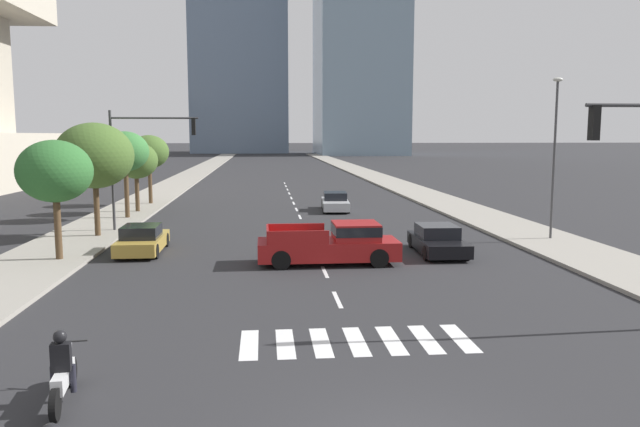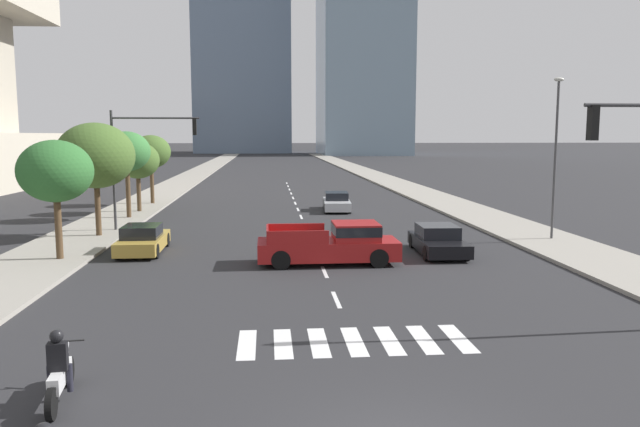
% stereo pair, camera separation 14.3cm
% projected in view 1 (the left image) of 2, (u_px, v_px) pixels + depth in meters
% --- Properties ---
extents(sidewalk_east, '(4.00, 260.00, 0.15)m').
position_uv_depth(sidewalk_east, '(472.00, 213.00, 40.77)').
color(sidewalk_east, gray).
rests_on(sidewalk_east, ground).
extents(sidewalk_west, '(4.00, 260.00, 0.15)m').
position_uv_depth(sidewalk_west, '(117.00, 217.00, 38.67)').
color(sidewalk_west, gray).
rests_on(sidewalk_west, ground).
extents(crosswalk_near, '(5.85, 2.25, 0.01)m').
position_uv_depth(crosswalk_near, '(356.00, 341.00, 15.60)').
color(crosswalk_near, silver).
rests_on(crosswalk_near, ground).
extents(lane_divider_center, '(0.14, 50.00, 0.01)m').
position_uv_depth(lane_divider_center, '(296.00, 209.00, 43.26)').
color(lane_divider_center, silver).
rests_on(lane_divider_center, ground).
extents(motorcycle_trailing, '(0.70, 2.22, 1.49)m').
position_uv_depth(motorcycle_trailing, '(63.00, 374.00, 11.97)').
color(motorcycle_trailing, black).
rests_on(motorcycle_trailing, ground).
extents(pickup_truck, '(5.68, 2.16, 1.67)m').
position_uv_depth(pickup_truck, '(335.00, 244.00, 24.96)').
color(pickup_truck, maroon).
rests_on(pickup_truck, ground).
extents(sedan_silver_0, '(2.06, 4.70, 1.26)m').
position_uv_depth(sedan_silver_0, '(335.00, 202.00, 42.61)').
color(sedan_silver_0, '#B7BABF').
rests_on(sedan_silver_0, ground).
extents(sedan_gold_1, '(1.81, 4.28, 1.26)m').
position_uv_depth(sedan_gold_1, '(142.00, 240.00, 27.24)').
color(sedan_gold_1, '#B28E38').
rests_on(sedan_gold_1, ground).
extents(sedan_black_2, '(2.03, 4.42, 1.25)m').
position_uv_depth(sedan_black_2, '(438.00, 241.00, 27.11)').
color(sedan_black_2, black).
rests_on(sedan_black_2, ground).
extents(traffic_signal_far, '(4.87, 0.28, 6.34)m').
position_uv_depth(traffic_signal_far, '(143.00, 148.00, 32.61)').
color(traffic_signal_far, '#333335').
rests_on(traffic_signal_far, sidewalk_west).
extents(street_lamp_east, '(0.50, 0.24, 7.78)m').
position_uv_depth(street_lamp_east, '(555.00, 147.00, 29.79)').
color(street_lamp_east, '#3F3F42').
rests_on(street_lamp_east, sidewalk_east).
extents(street_tree_nearest, '(2.97, 2.97, 4.86)m').
position_uv_depth(street_tree_nearest, '(55.00, 172.00, 24.82)').
color(street_tree_nearest, '#4C3823').
rests_on(street_tree_nearest, sidewalk_west).
extents(street_tree_second, '(3.85, 3.85, 5.67)m').
position_uv_depth(street_tree_second, '(94.00, 156.00, 30.66)').
color(street_tree_second, '#4C3823').
rests_on(street_tree_second, sidewalk_west).
extents(street_tree_third, '(2.87, 2.87, 5.27)m').
position_uv_depth(street_tree_third, '(125.00, 152.00, 37.50)').
color(street_tree_third, '#4C3823').
rests_on(street_tree_third, sidewalk_west).
extents(street_tree_fourth, '(2.85, 2.85, 4.60)m').
position_uv_depth(street_tree_fourth, '(136.00, 161.00, 40.68)').
color(street_tree_fourth, '#4C3823').
rests_on(street_tree_fourth, sidewalk_west).
extents(street_tree_fifth, '(2.88, 2.88, 5.05)m').
position_uv_depth(street_tree_fifth, '(149.00, 152.00, 45.41)').
color(street_tree_fifth, '#4C3823').
rests_on(street_tree_fifth, sidewalk_west).
extents(office_tower_center_skyline, '(22.46, 29.60, 80.04)m').
position_uv_depth(office_tower_center_skyline, '(359.00, 4.00, 162.47)').
color(office_tower_center_skyline, '#7A93A8').
rests_on(office_tower_center_skyline, ground).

